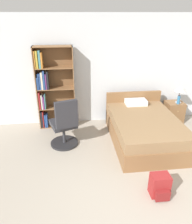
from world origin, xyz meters
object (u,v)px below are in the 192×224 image
(bed, at_px, (144,128))
(water_bottle, at_px, (179,100))
(table_lamp, at_px, (180,89))
(bookshelf, at_px, (51,88))
(backpack_red, at_px, (160,186))
(office_chair, at_px, (65,126))
(nightstand, at_px, (174,112))

(bed, height_order, water_bottle, bed)
(bed, distance_m, table_lamp, 1.49)
(bookshelf, xyz_separation_m, table_lamp, (3.13, -0.14, -0.09))
(water_bottle, xyz_separation_m, backpack_red, (-1.34, -2.32, -0.46))
(backpack_red, bearing_deg, bookshelf, 124.95)
(office_chair, relative_size, water_bottle, 4.76)
(table_lamp, bearing_deg, nightstand, 152.30)
(bed, bearing_deg, bookshelf, 155.45)
(office_chair, bearing_deg, table_lamp, 16.49)
(office_chair, bearing_deg, nightstand, 17.42)
(bed, distance_m, office_chair, 1.71)
(bed, bearing_deg, nightstand, 37.32)
(water_bottle, bearing_deg, bed, -146.80)
(office_chair, relative_size, nightstand, 2.07)
(office_chair, distance_m, table_lamp, 2.97)
(nightstand, distance_m, backpack_red, 2.75)
(table_lamp, bearing_deg, water_bottle, -116.62)
(nightstand, xyz_separation_m, water_bottle, (0.03, -0.10, 0.37))
(bookshelf, relative_size, water_bottle, 8.44)
(backpack_red, bearing_deg, nightstand, 61.51)
(table_lamp, relative_size, water_bottle, 1.96)
(table_lamp, height_order, water_bottle, table_lamp)
(nightstand, bearing_deg, bookshelf, 178.03)
(bookshelf, height_order, table_lamp, bookshelf)
(bookshelf, xyz_separation_m, nightstand, (3.07, -0.11, -0.72))
(nightstand, bearing_deg, backpack_red, -118.49)
(nightstand, bearing_deg, bed, -142.68)
(nightstand, height_order, table_lamp, table_lamp)
(table_lamp, xyz_separation_m, water_bottle, (-0.03, -0.07, -0.25))
(nightstand, distance_m, table_lamp, 0.63)
(office_chair, height_order, nightstand, office_chair)
(bed, xyz_separation_m, water_bottle, (1.09, 0.71, 0.34))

